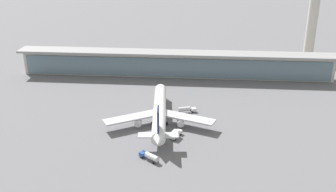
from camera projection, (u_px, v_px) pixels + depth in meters
ground_plane at (166, 122)px, 175.37m from camera, size 1200.00×1200.00×0.00m
airliner_on_stand at (159, 112)px, 172.72m from camera, size 48.45×63.24×16.83m
service_truck_near_nose_white at (176, 134)px, 161.42m from camera, size 4.92×7.62×3.10m
service_truck_under_wing_blue at (150, 156)px, 144.89m from camera, size 8.17×7.06×2.95m
service_truck_mid_apron_white at (186, 109)px, 184.46m from camera, size 8.86×4.95×2.95m
terminal_building at (175, 63)px, 230.77m from camera, size 183.60×12.80×15.20m
control_tower at (313, 13)px, 248.38m from camera, size 12.00×12.00×58.33m
safety_cone_alpha at (156, 142)px, 157.48m from camera, size 0.62×0.62×0.70m
safety_cone_bravo at (165, 144)px, 156.16m from camera, size 0.62×0.62×0.70m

